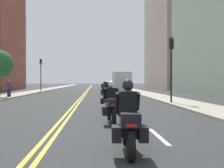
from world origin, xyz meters
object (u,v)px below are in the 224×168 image
object	(u,v)px
motorcycle_4	(105,91)
traffic_light_far	(41,69)
motorcycle_0	(128,124)
parked_truck	(121,84)
motorcycle_2	(107,98)
motorcycle_5	(104,90)
pedestrian_2	(9,89)
traffic_light_near	(171,58)
motorcycle_1	(112,106)
motorcycle_3	(108,94)

from	to	relation	value
motorcycle_4	traffic_light_far	world-z (taller)	traffic_light_far
motorcycle_0	parked_truck	distance (m)	31.12
motorcycle_2	traffic_light_far	size ratio (longest dim) A/B	0.45
motorcycle_5	pedestrian_2	world-z (taller)	pedestrian_2
motorcycle_4	pedestrian_2	world-z (taller)	pedestrian_2
motorcycle_0	traffic_light_near	xyz separation A→B (m)	(4.65, 12.69, 2.59)
motorcycle_1	motorcycle_3	bearing A→B (deg)	84.91
motorcycle_1	parked_truck	xyz separation A→B (m)	(2.97, 26.72, 0.60)
motorcycle_0	motorcycle_1	xyz separation A→B (m)	(-0.11, 4.27, 0.02)
motorcycle_0	motorcycle_3	world-z (taller)	motorcycle_0
traffic_light_near	parked_truck	world-z (taller)	traffic_light_near
motorcycle_4	motorcycle_5	distance (m)	5.07
motorcycle_2	traffic_light_far	world-z (taller)	traffic_light_far
motorcycle_0	motorcycle_2	size ratio (longest dim) A/B	1.00
traffic_light_far	motorcycle_4	bearing A→B (deg)	-59.52
traffic_light_far	pedestrian_2	distance (m)	14.05
motorcycle_1	motorcycle_5	size ratio (longest dim) A/B	1.09
motorcycle_4	traffic_light_far	xyz separation A→B (m)	(-8.92, 15.15, 2.68)
motorcycle_2	motorcycle_5	distance (m)	14.50
motorcycle_2	motorcycle_4	xyz separation A→B (m)	(0.22, 9.42, 0.03)
motorcycle_0	motorcycle_4	size ratio (longest dim) A/B	0.98
motorcycle_4	parked_truck	distance (m)	12.22
motorcycle_0	motorcycle_1	size ratio (longest dim) A/B	0.96
motorcycle_0	traffic_light_near	world-z (taller)	traffic_light_near
motorcycle_2	traffic_light_near	world-z (taller)	traffic_light_near
motorcycle_1	traffic_light_far	world-z (taller)	traffic_light_far
motorcycle_2	traffic_light_near	size ratio (longest dim) A/B	0.47
motorcycle_4	motorcycle_5	size ratio (longest dim) A/B	1.06
motorcycle_0	motorcycle_5	world-z (taller)	motorcycle_0
motorcycle_1	motorcycle_4	bearing A→B (deg)	85.76
motorcycle_1	pedestrian_2	bearing A→B (deg)	115.81
motorcycle_3	traffic_light_far	xyz separation A→B (m)	(-8.98, 19.79, 2.70)
motorcycle_1	pedestrian_2	distance (m)	18.44
motorcycle_0	motorcycle_5	size ratio (longest dim) A/B	1.04
motorcycle_3	pedestrian_2	bearing A→B (deg)	145.82
motorcycle_4	motorcycle_5	world-z (taller)	motorcycle_4
motorcycle_0	pedestrian_2	xyz separation A→B (m)	(-9.03, 20.41, 0.24)
traffic_light_near	parked_truck	size ratio (longest dim) A/B	0.72
traffic_light_near	motorcycle_3	bearing A→B (deg)	158.38
motorcycle_5	parked_truck	bearing A→B (deg)	68.65
motorcycle_2	motorcycle_1	bearing A→B (deg)	-88.39
traffic_light_far	motorcycle_1	bearing A→B (deg)	-73.93
parked_truck	motorcycle_3	bearing A→B (deg)	-98.98
motorcycle_0	parked_truck	xyz separation A→B (m)	(2.85, 30.99, 0.62)
motorcycle_1	parked_truck	bearing A→B (deg)	80.55
motorcycle_5	motorcycle_2	bearing A→B (deg)	-91.51
motorcycle_2	traffic_light_far	bearing A→B (deg)	111.86
motorcycle_1	motorcycle_5	bearing A→B (deg)	85.87
motorcycle_0	motorcycle_1	distance (m)	4.27
motorcycle_3	parked_truck	world-z (taller)	parked_truck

